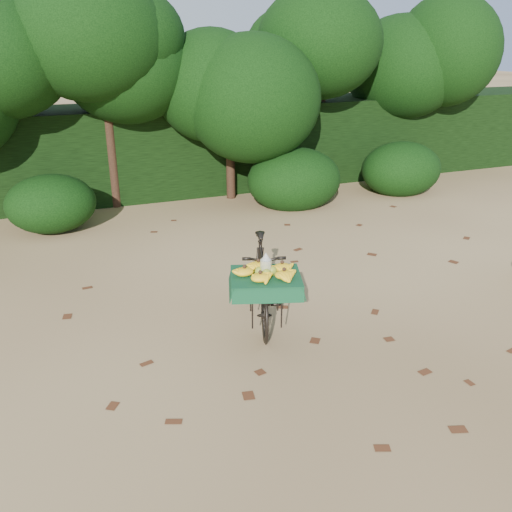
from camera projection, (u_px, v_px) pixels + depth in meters
name	position (u px, v px, depth m)	size (l,w,h in m)	color
ground	(332.00, 312.00, 6.57)	(80.00, 80.00, 0.00)	tan
vendor_bicycle	(262.00, 281.00, 6.19)	(1.10, 1.82, 1.00)	black
hedge_backdrop	(192.00, 147.00, 11.67)	(26.00, 1.80, 1.80)	black
tree_row	(168.00, 99.00, 10.34)	(14.50, 2.00, 4.00)	black
bush_clumps	(246.00, 187.00, 10.28)	(8.80, 1.70, 0.90)	black
leaf_litter	(308.00, 290.00, 7.13)	(7.00, 7.30, 0.01)	#502915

